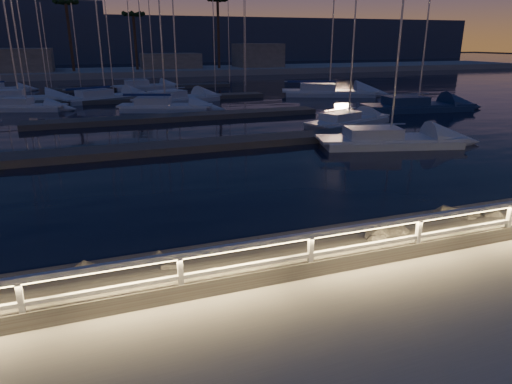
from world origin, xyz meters
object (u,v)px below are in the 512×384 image
at_px(sailboat_n, 143,86).
at_px(sailboat_e, 25,106).
at_px(guard_rail, 383,232).
at_px(sailboat_h, 415,106).
at_px(sailboat_j, 16,99).
at_px(sailboat_g, 176,98).
at_px(sailboat_k, 103,97).
at_px(sailboat_d, 386,139).
at_px(sailboat_m, 0,89).
at_px(sailboat_c, 347,120).
at_px(sailboat_f, 163,106).
at_px(sailboat_l, 327,92).

bearing_deg(sailboat_n, sailboat_e, -134.04).
xyz_separation_m(guard_rail, sailboat_n, (0.18, 49.60, -0.94)).
bearing_deg(sailboat_h, sailboat_j, 160.60).
distance_m(sailboat_g, sailboat_k, 7.46).
xyz_separation_m(sailboat_d, sailboat_n, (-9.21, 36.59, 0.01)).
distance_m(sailboat_e, sailboat_n, 18.53).
xyz_separation_m(sailboat_e, sailboat_m, (-4.30, 16.96, -0.01)).
distance_m(sailboat_c, sailboat_f, 15.87).
xyz_separation_m(sailboat_g, sailboat_l, (16.43, 0.33, 0.02)).
distance_m(sailboat_d, sailboat_j, 35.18).
bearing_deg(sailboat_m, guard_rail, -83.16).
height_order(sailboat_c, sailboat_f, sailboat_f).
height_order(sailboat_f, sailboat_l, sailboat_l).
bearing_deg(sailboat_n, sailboat_h, -58.10).
height_order(sailboat_e, sailboat_f, sailboat_f).
bearing_deg(sailboat_k, sailboat_l, -32.60).
relative_size(sailboat_c, sailboat_m, 1.19).
xyz_separation_m(guard_rail, sailboat_m, (-15.74, 52.13, -0.98)).
bearing_deg(sailboat_m, sailboat_c, -61.13).
distance_m(sailboat_d, sailboat_n, 37.73).
height_order(sailboat_g, sailboat_m, sailboat_g).
bearing_deg(sailboat_d, sailboat_j, 143.78).
distance_m(sailboat_e, sailboat_l, 29.42).
height_order(sailboat_c, sailboat_n, sailboat_n).
xyz_separation_m(sailboat_f, sailboat_k, (-4.48, 8.51, 0.00)).
height_order(sailboat_f, sailboat_n, sailboat_f).
bearing_deg(sailboat_g, sailboat_d, -93.22).
xyz_separation_m(sailboat_c, sailboat_l, (7.37, 16.52, 0.07)).
bearing_deg(sailboat_l, sailboat_f, -141.58).
height_order(sailboat_f, sailboat_j, sailboat_j).
bearing_deg(sailboat_g, sailboat_n, 73.14).
bearing_deg(sailboat_k, sailboat_e, -171.66).
height_order(sailboat_c, sailboat_d, sailboat_d).
xyz_separation_m(sailboat_f, sailboat_n, (0.62, 18.79, -0.01)).
relative_size(sailboat_c, sailboat_e, 1.13).
bearing_deg(guard_rail, sailboat_c, 61.35).
bearing_deg(sailboat_j, sailboat_c, -42.40).
xyz_separation_m(sailboat_c, sailboat_d, (-1.21, -6.39, 0.01)).
distance_m(sailboat_d, sailboat_m, 46.49).
relative_size(sailboat_d, sailboat_e, 1.28).
xyz_separation_m(sailboat_c, sailboat_j, (-23.31, 20.98, 0.07)).
relative_size(sailboat_g, sailboat_l, 0.87).
bearing_deg(sailboat_d, sailboat_e, 148.10).
bearing_deg(sailboat_k, sailboat_g, -54.21).
height_order(sailboat_k, sailboat_m, sailboat_k).
distance_m(sailboat_h, sailboat_m, 45.54).
bearing_deg(guard_rail, sailboat_d, 54.19).
xyz_separation_m(sailboat_h, sailboat_j, (-32.51, 16.73, 0.02)).
bearing_deg(sailboat_l, sailboat_e, -155.63).
distance_m(sailboat_g, sailboat_h, 21.82).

